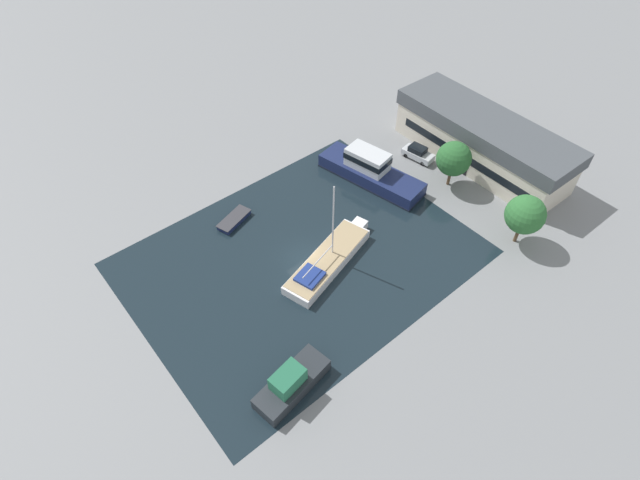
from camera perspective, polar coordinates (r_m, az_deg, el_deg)
The scene contains 10 objects.
ground_plane at distance 53.40m, azimuth -2.15°, elevation -2.05°, with size 440.00×440.00×0.00m, color gray.
water_canal at distance 53.39m, azimuth -2.15°, elevation -2.04°, with size 26.81×34.76×0.01m, color black.
warehouse_building at distance 66.98m, azimuth 18.10°, elevation 10.78°, with size 23.75×8.15×6.16m.
quay_tree_near_building at distance 61.59m, azimuth 15.04°, elevation 8.95°, with size 4.17×4.17×5.97m.
quay_tree_by_water at distance 56.44m, azimuth 22.40°, elevation 2.70°, with size 4.22×4.22×6.12m.
parked_car at distance 66.61m, azimuth 11.13°, elevation 9.72°, with size 4.34×2.39×1.77m.
sailboat_moored at distance 52.37m, azimuth 0.96°, elevation -2.26°, with size 6.35×13.13×10.15m.
motor_cruiser at distance 62.04m, azimuth 5.72°, elevation 7.95°, with size 14.21×6.51×4.02m.
small_dinghy at distance 57.74m, azimuth -9.80°, elevation 2.31°, with size 2.99×4.64×0.60m.
cabin_boat at distance 44.10m, azimuth -3.32°, elevation -15.98°, with size 3.74×7.49×2.95m.
Camera 1 is at (28.11, -20.95, 40.27)m, focal length 28.00 mm.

